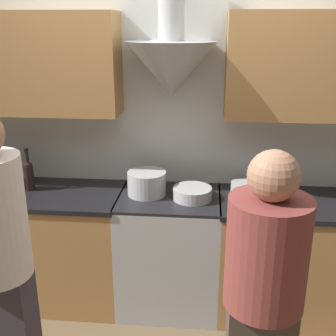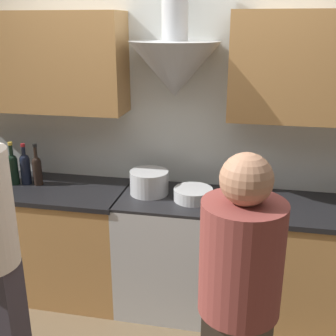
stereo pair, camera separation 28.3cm
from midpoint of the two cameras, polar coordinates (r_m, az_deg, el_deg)
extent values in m
plane|color=brown|center=(3.22, -3.08, -21.00)|extent=(12.00, 12.00, 0.00)
cube|color=silver|center=(3.20, -1.82, 5.11)|extent=(8.40, 0.06, 2.60)
cone|color=#B7BABC|center=(2.92, -2.42, 13.22)|extent=(0.62, 0.62, 0.37)
cube|color=#B27F47|center=(3.26, -22.04, 12.96)|extent=(1.43, 0.32, 0.70)
cube|color=#B27F47|center=(2.97, 17.26, 13.01)|extent=(1.23, 0.32, 0.70)
cube|color=#B27F47|center=(3.52, -20.36, -10.01)|extent=(1.43, 0.60, 0.86)
cube|color=black|center=(3.34, -21.23, -3.26)|extent=(1.45, 0.62, 0.03)
cube|color=#B27F47|center=(3.26, 15.39, -11.97)|extent=(1.23, 0.60, 0.86)
cube|color=black|center=(3.05, 16.11, -4.75)|extent=(1.25, 0.62, 0.03)
cube|color=#B7BABC|center=(3.22, -2.40, -11.43)|extent=(0.73, 0.60, 0.87)
cube|color=black|center=(2.99, -3.16, -14.84)|extent=(0.51, 0.01, 0.39)
cube|color=black|center=(3.02, -2.51, -4.10)|extent=(0.73, 0.60, 0.02)
cube|color=#B7BABC|center=(3.29, -1.86, -3.22)|extent=(0.73, 0.06, 0.10)
cylinder|color=black|center=(3.37, -23.67, -1.24)|extent=(0.08, 0.08, 0.20)
sphere|color=black|center=(3.34, -23.89, 0.36)|extent=(0.07, 0.07, 0.07)
cylinder|color=black|center=(3.32, -24.04, 1.43)|extent=(0.03, 0.03, 0.10)
cylinder|color=gold|center=(3.31, -24.18, 2.40)|extent=(0.03, 0.03, 0.02)
cylinder|color=black|center=(3.35, -22.16, -1.13)|extent=(0.08, 0.08, 0.20)
sphere|color=black|center=(3.32, -22.37, 0.48)|extent=(0.07, 0.07, 0.07)
cylinder|color=black|center=(3.31, -22.49, 1.43)|extent=(0.03, 0.03, 0.08)
cylinder|color=maroon|center=(3.29, -22.60, 2.28)|extent=(0.03, 0.03, 0.02)
cylinder|color=black|center=(3.31, -20.65, -1.31)|extent=(0.07, 0.07, 0.19)
sphere|color=black|center=(3.28, -20.84, 0.22)|extent=(0.07, 0.07, 0.07)
cylinder|color=black|center=(3.26, -20.97, 1.30)|extent=(0.03, 0.03, 0.10)
cylinder|color=black|center=(3.25, -21.09, 2.31)|extent=(0.03, 0.03, 0.02)
cylinder|color=#B7BABC|center=(3.04, -5.55, -2.10)|extent=(0.28, 0.28, 0.17)
cylinder|color=#B7BABC|center=(2.96, 0.58, -3.49)|extent=(0.27, 0.27, 0.08)
cylinder|color=#B7BABC|center=(3.08, 7.66, -2.76)|extent=(0.19, 0.19, 0.08)
cylinder|color=brown|center=(1.87, 8.98, -11.44)|extent=(0.36, 0.36, 0.51)
sphere|color=#AD7A5B|center=(1.72, 9.59, -1.16)|extent=(0.22, 0.22, 0.22)
camera|label=1|loc=(0.14, -92.86, -0.99)|focal=45.00mm
camera|label=2|loc=(0.14, 87.14, 0.99)|focal=45.00mm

